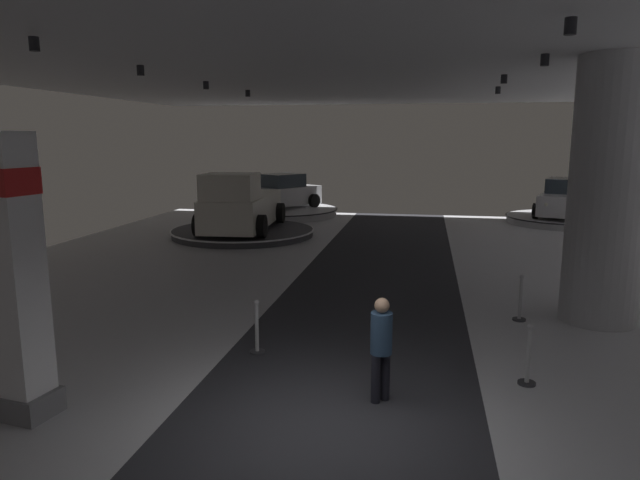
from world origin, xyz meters
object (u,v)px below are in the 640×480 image
(display_platform_deep_left, at_px, (280,211))
(display_car_deep_left, at_px, (280,193))
(display_platform_far_left, at_px, (243,232))
(pickup_truck_far_left, at_px, (240,207))
(brand_sign_pylon, at_px, (1,273))
(column_right, at_px, (608,193))
(visitor_walking_near, at_px, (381,343))
(display_platform_deep_right, at_px, (563,219))
(display_car_deep_right, at_px, (565,199))

(display_platform_deep_left, distance_m, display_car_deep_left, 0.93)
(display_platform_far_left, distance_m, pickup_truck_far_left, 1.11)
(brand_sign_pylon, height_order, pickup_truck_far_left, brand_sign_pylon)
(column_right, relative_size, display_car_deep_left, 1.22)
(display_car_deep_left, height_order, display_platform_far_left, display_car_deep_left)
(display_platform_far_left, height_order, visitor_walking_near, visitor_walking_near)
(visitor_walking_near, bearing_deg, display_platform_deep_right, 70.48)
(display_platform_far_left, xyz_separation_m, visitor_walking_near, (6.52, -13.35, 0.75))
(column_right, distance_m, display_car_deep_right, 14.90)
(display_platform_deep_left, bearing_deg, visitor_walking_near, -71.33)
(pickup_truck_far_left, relative_size, visitor_walking_near, 3.42)
(display_car_deep_right, relative_size, visitor_walking_near, 2.87)
(column_right, relative_size, visitor_walking_near, 3.46)
(display_platform_deep_left, distance_m, display_platform_far_left, 6.11)
(display_platform_deep_right, distance_m, display_platform_deep_left, 13.38)
(pickup_truck_far_left, bearing_deg, column_right, -38.01)
(column_right, xyz_separation_m, pickup_truck_far_left, (-10.76, 8.41, -1.54))
(brand_sign_pylon, distance_m, visitor_walking_near, 5.40)
(display_car_deep_right, height_order, display_platform_deep_left, display_car_deep_right)
(display_platform_deep_left, xyz_separation_m, display_car_deep_left, (0.02, 0.03, 0.93))
(display_platform_deep_right, height_order, display_car_deep_right, display_car_deep_right)
(brand_sign_pylon, distance_m, display_platform_deep_left, 20.89)
(display_platform_deep_left, xyz_separation_m, display_platform_far_left, (0.06, -6.11, -0.04))
(display_platform_deep_right, height_order, visitor_walking_near, visitor_walking_near)
(brand_sign_pylon, bearing_deg, display_platform_deep_left, 94.02)
(display_car_deep_right, distance_m, display_car_deep_left, 13.37)
(display_platform_deep_right, height_order, pickup_truck_far_left, pickup_truck_far_left)
(brand_sign_pylon, height_order, display_platform_deep_left, brand_sign_pylon)
(pickup_truck_far_left, bearing_deg, display_platform_far_left, 93.92)
(brand_sign_pylon, relative_size, pickup_truck_far_left, 0.73)
(display_platform_far_left, bearing_deg, display_platform_deep_right, 23.62)
(display_car_deep_left, xyz_separation_m, display_platform_far_left, (0.04, -6.14, -0.97))
(pickup_truck_far_left, distance_m, visitor_walking_near, 14.56)
(display_car_deep_right, bearing_deg, pickup_truck_far_left, -155.11)
(display_platform_deep_left, height_order, visitor_walking_near, visitor_walking_near)
(column_right, bearing_deg, display_platform_deep_right, 80.11)
(column_right, height_order, pickup_truck_far_left, column_right)
(display_car_deep_left, distance_m, display_platform_far_left, 6.22)
(display_platform_deep_left, xyz_separation_m, visitor_walking_near, (6.58, -19.46, 0.71))
(brand_sign_pylon, bearing_deg, visitor_walking_near, 14.17)
(column_right, relative_size, brand_sign_pylon, 1.39)
(brand_sign_pylon, bearing_deg, pickup_truck_far_left, 95.51)
(display_car_deep_right, relative_size, display_platform_far_left, 0.80)
(display_car_deep_right, xyz_separation_m, display_platform_far_left, (-13.33, -5.85, -0.94))
(brand_sign_pylon, xyz_separation_m, display_platform_deep_right, (11.92, 20.47, -1.86))
(display_platform_deep_right, relative_size, visitor_walking_near, 3.18)
(display_platform_deep_right, height_order, display_car_deep_left, display_car_deep_left)
(display_car_deep_right, xyz_separation_m, display_car_deep_left, (-13.37, 0.29, 0.03))
(display_car_deep_left, distance_m, visitor_walking_near, 20.56)
(display_platform_deep_right, xyz_separation_m, display_platform_far_left, (-13.32, -5.82, -0.03))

